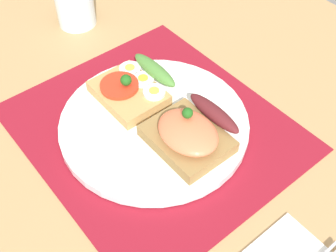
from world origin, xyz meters
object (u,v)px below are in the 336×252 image
Objects in this scene: plate at (154,124)px; sandwich_egg_tomato at (135,86)px; sandwich_salmon at (191,133)px; drinking_glass at (74,3)px.

sandwich_egg_tomato reaches higher than plate.
sandwich_egg_tomato is (-5.91, 1.24, 2.01)cm from plate.
sandwich_salmon is 34.43cm from drinking_glass.
sandwich_egg_tomato is at bearing -179.90° from sandwich_salmon.
sandwich_salmon reaches higher than sandwich_egg_tomato.
sandwich_salmon is (5.97, 1.26, 2.52)cm from plate.
plate is 3.17× the size of drinking_glass.
sandwich_egg_tomato is at bearing 168.13° from plate.
drinking_glass is (-22.34, 3.72, 1.12)cm from sandwich_egg_tomato.
plate is at bearing -9.96° from drinking_glass.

